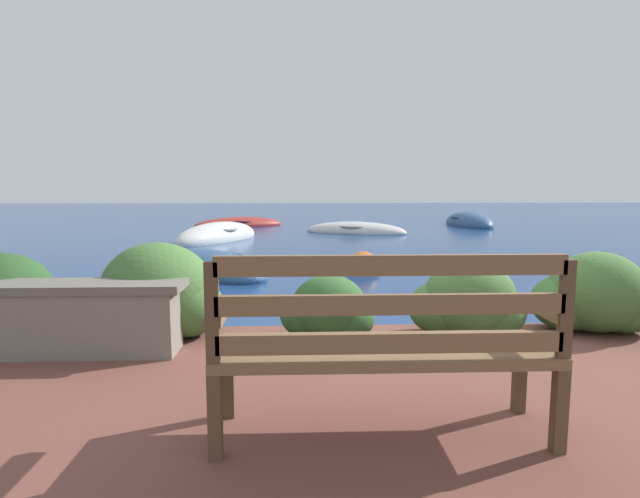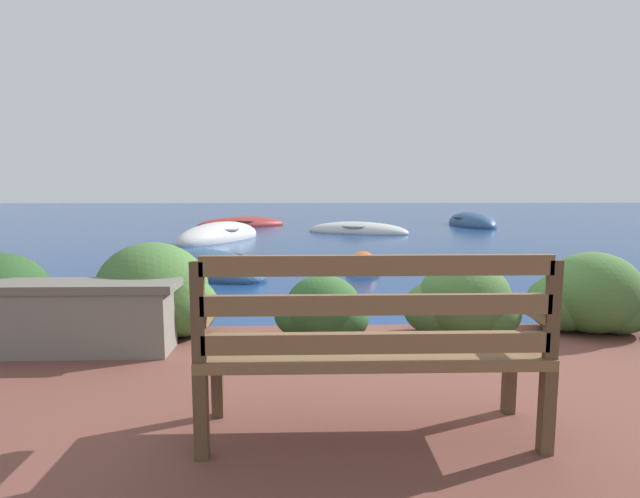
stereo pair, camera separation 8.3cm
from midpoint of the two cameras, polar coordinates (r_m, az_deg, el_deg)
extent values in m
plane|color=navy|center=(4.59, 7.70, -11.22)|extent=(80.00, 80.00, 0.00)
cube|color=brown|center=(2.78, -10.76, -14.50)|extent=(0.06, 0.06, 0.40)
cube|color=brown|center=(2.98, 21.59, -13.42)|extent=(0.06, 0.06, 0.40)
cube|color=brown|center=(2.40, -12.41, -18.15)|extent=(0.06, 0.06, 0.40)
cube|color=brown|center=(2.63, 25.34, -16.44)|extent=(0.06, 0.06, 0.40)
cube|color=brown|center=(2.50, 6.74, -11.46)|extent=(1.63, 0.48, 0.05)
cube|color=brown|center=(2.27, 7.56, -10.62)|extent=(1.55, 0.04, 0.09)
cube|color=brown|center=(2.22, 7.63, -6.32)|extent=(1.55, 0.04, 0.09)
cube|color=brown|center=(2.19, 7.71, -1.87)|extent=(1.55, 0.04, 0.09)
cube|color=brown|center=(2.24, -12.74, -7.11)|extent=(0.06, 0.04, 0.45)
cube|color=brown|center=(2.48, 25.93, -6.29)|extent=(0.06, 0.04, 0.45)
cube|color=brown|center=(2.45, -11.77, -6.93)|extent=(0.07, 0.43, 0.05)
cube|color=brown|center=(2.67, 23.79, -6.24)|extent=(0.07, 0.43, 0.05)
cube|color=slate|center=(4.31, -31.59, -7.13)|extent=(2.36, 0.35, 0.47)
cube|color=#635F56|center=(4.26, -31.83, -3.64)|extent=(2.48, 0.39, 0.06)
ellipsoid|color=#284C23|center=(4.67, -30.51, -6.17)|extent=(0.58, 0.52, 0.45)
ellipsoid|color=#426B33|center=(4.32, -18.06, -4.35)|extent=(0.91, 0.82, 0.77)
ellipsoid|color=#426B33|center=(4.49, -20.83, -5.54)|extent=(0.68, 0.61, 0.54)
ellipsoid|color=#426B33|center=(4.25, -15.21, -6.32)|extent=(0.63, 0.57, 0.50)
ellipsoid|color=#2D5628|center=(4.04, 0.95, -6.63)|extent=(0.61, 0.55, 0.52)
ellipsoid|color=#2D5628|center=(4.10, -1.44, -7.53)|extent=(0.46, 0.41, 0.37)
ellipsoid|color=#2D5628|center=(4.04, 3.15, -7.97)|extent=(0.43, 0.38, 0.34)
ellipsoid|color=#426B33|center=(4.25, 16.70, -5.43)|extent=(0.75, 0.67, 0.63)
ellipsoid|color=#426B33|center=(4.26, 13.78, -6.58)|extent=(0.56, 0.50, 0.45)
ellipsoid|color=#426B33|center=(4.30, 19.17, -6.91)|extent=(0.52, 0.47, 0.41)
ellipsoid|color=#426B33|center=(4.80, 29.16, -4.35)|extent=(0.80, 0.72, 0.68)
ellipsoid|color=#426B33|center=(4.76, 26.42, -5.50)|extent=(0.60, 0.54, 0.48)
ellipsoid|color=#426B33|center=(4.89, 31.33, -5.71)|extent=(0.56, 0.50, 0.44)
ellipsoid|color=#2D517A|center=(8.69, -12.23, -2.24)|extent=(2.79, 3.00, 0.65)
torus|color=#2D4157|center=(8.67, -12.26, -1.08)|extent=(1.74, 1.74, 0.07)
cube|color=#846647|center=(8.30, -10.79, -1.61)|extent=(0.83, 0.72, 0.04)
cube|color=#846647|center=(8.98, -13.39, -1.01)|extent=(0.83, 0.72, 0.04)
ellipsoid|color=silver|center=(13.73, -11.22, 1.26)|extent=(2.41, 3.43, 0.87)
torus|color=gray|center=(13.71, -11.25, 2.25)|extent=(1.42, 1.42, 0.07)
cube|color=#846647|center=(14.11, -10.06, 2.29)|extent=(0.80, 0.48, 0.04)
cube|color=#846647|center=(13.38, -12.29, 1.97)|extent=(0.80, 0.48, 0.04)
ellipsoid|color=silver|center=(15.66, 4.46, 2.01)|extent=(3.43, 2.34, 0.61)
torus|color=gray|center=(15.64, 4.47, 2.63)|extent=(1.54, 1.54, 0.07)
cube|color=#846647|center=(15.79, 2.79, 2.57)|extent=(0.48, 0.90, 0.04)
cube|color=#846647|center=(15.53, 5.89, 2.47)|extent=(0.48, 0.90, 0.04)
ellipsoid|color=#9E2D28|center=(18.35, -8.82, 2.70)|extent=(3.43, 2.48, 0.61)
torus|color=brown|center=(18.34, -8.83, 3.23)|extent=(1.47, 1.47, 0.07)
cube|color=#846647|center=(18.17, -10.30, 3.07)|extent=(0.50, 0.81, 0.04)
cube|color=#846647|center=(18.49, -7.63, 3.18)|extent=(0.50, 0.81, 0.04)
ellipsoid|color=#2D517A|center=(19.37, 17.05, 2.76)|extent=(1.45, 3.39, 0.88)
torus|color=#2D4157|center=(19.36, 17.07, 3.48)|extent=(1.34, 1.34, 0.07)
cube|color=#846647|center=(19.82, 16.54, 3.49)|extent=(1.02, 0.17, 0.04)
cube|color=#846647|center=(18.98, 17.54, 3.30)|extent=(1.02, 0.17, 0.04)
sphere|color=orange|center=(8.45, 5.18, -2.06)|extent=(0.53, 0.53, 0.53)
torus|color=navy|center=(8.45, 5.18, -2.06)|extent=(0.58, 0.58, 0.06)
camera|label=1|loc=(0.04, -89.73, 0.03)|focal=28.00mm
camera|label=2|loc=(0.04, 90.27, -0.03)|focal=28.00mm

